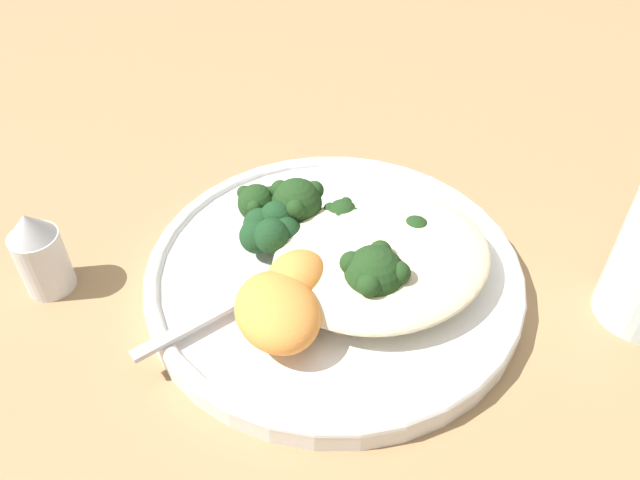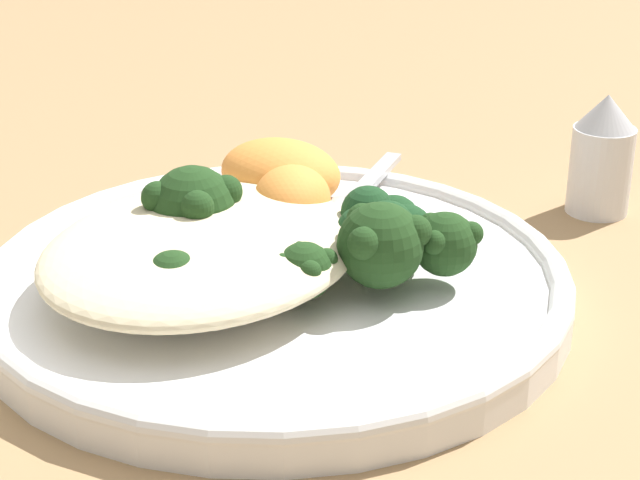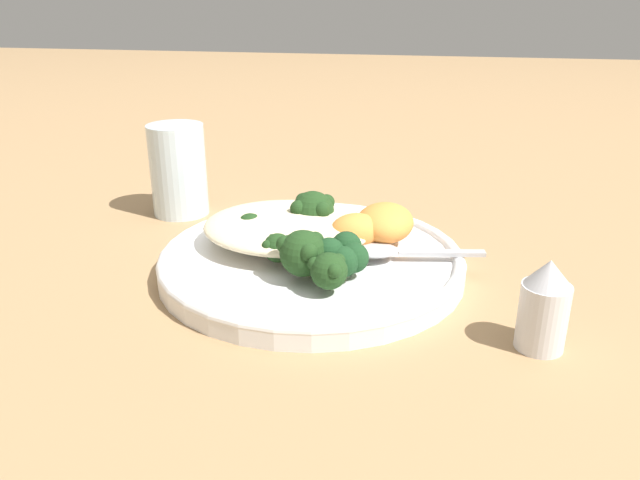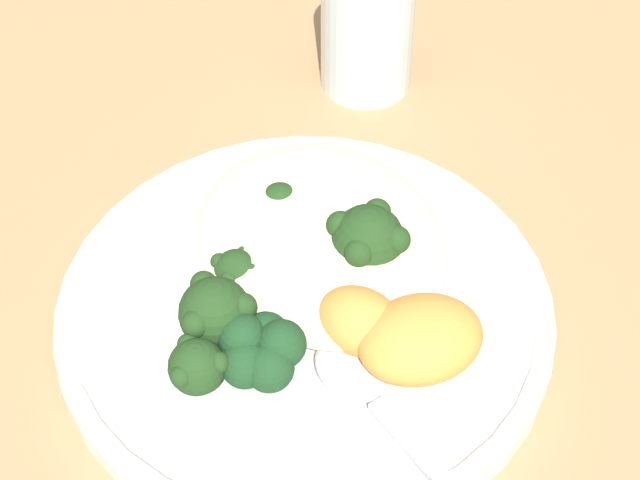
{
  "view_description": "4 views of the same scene",
  "coord_description": "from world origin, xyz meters",
  "px_view_note": "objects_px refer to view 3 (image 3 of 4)",
  "views": [
    {
      "loc": [
        0.15,
        0.31,
        0.35
      ],
      "look_at": [
        -0.0,
        0.02,
        0.05
      ],
      "focal_mm": 35.0,
      "sensor_mm": 36.0,
      "label": 1
    },
    {
      "loc": [
        -0.41,
        -0.24,
        0.24
      ],
      "look_at": [
        -0.01,
        0.0,
        0.03
      ],
      "focal_mm": 60.0,
      "sensor_mm": 36.0,
      "label": 2
    },
    {
      "loc": [
        0.09,
        -0.51,
        0.25
      ],
      "look_at": [
        -0.01,
        0.01,
        0.03
      ],
      "focal_mm": 35.0,
      "sensor_mm": 36.0,
      "label": 3
    },
    {
      "loc": [
        0.34,
        -0.14,
        0.49
      ],
      "look_at": [
        -0.03,
        0.03,
        0.05
      ],
      "focal_mm": 60.0,
      "sensor_mm": 36.0,
      "label": 4
    }
  ],
  "objects_px": {
    "sweet_potato_chunk_1": "(385,223)",
    "water_glass": "(178,170)",
    "broccoli_stalk_4": "(333,263)",
    "quinoa_mound": "(289,226)",
    "plate": "(312,260)",
    "broccoli_stalk_3": "(308,252)",
    "salt_shaker": "(544,306)",
    "broccoli_stalk_0": "(316,216)",
    "broccoli_stalk_2": "(294,248)",
    "kale_tuft": "(341,254)",
    "sweet_potato_chunk_0": "(355,231)",
    "spoon": "(385,250)",
    "broccoli_stalk_1": "(275,233)"
  },
  "relations": [
    {
      "from": "broccoli_stalk_4",
      "to": "water_glass",
      "type": "bearing_deg",
      "value": -132.78
    },
    {
      "from": "salt_shaker",
      "to": "quinoa_mound",
      "type": "bearing_deg",
      "value": 150.88
    },
    {
      "from": "quinoa_mound",
      "to": "broccoli_stalk_1",
      "type": "xyz_separation_m",
      "value": [
        -0.01,
        -0.01,
        -0.0
      ]
    },
    {
      "from": "plate",
      "to": "salt_shaker",
      "type": "relative_size",
      "value": 4.0
    },
    {
      "from": "sweet_potato_chunk_1",
      "to": "spoon",
      "type": "distance_m",
      "value": 0.04
    },
    {
      "from": "kale_tuft",
      "to": "salt_shaker",
      "type": "relative_size",
      "value": 0.67
    },
    {
      "from": "broccoli_stalk_1",
      "to": "water_glass",
      "type": "distance_m",
      "value": 0.19
    },
    {
      "from": "kale_tuft",
      "to": "spoon",
      "type": "height_order",
      "value": "kale_tuft"
    },
    {
      "from": "broccoli_stalk_1",
      "to": "salt_shaker",
      "type": "xyz_separation_m",
      "value": [
        0.23,
        -0.11,
        0.0
      ]
    },
    {
      "from": "plate",
      "to": "broccoli_stalk_4",
      "type": "xyz_separation_m",
      "value": [
        0.03,
        -0.05,
        0.02
      ]
    },
    {
      "from": "quinoa_mound",
      "to": "broccoli_stalk_2",
      "type": "relative_size",
      "value": 1.87
    },
    {
      "from": "spoon",
      "to": "water_glass",
      "type": "relative_size",
      "value": 1.2
    },
    {
      "from": "plate",
      "to": "salt_shaker",
      "type": "xyz_separation_m",
      "value": [
        0.19,
        -0.1,
        0.02
      ]
    },
    {
      "from": "sweet_potato_chunk_1",
      "to": "water_glass",
      "type": "xyz_separation_m",
      "value": [
        -0.25,
        0.09,
        0.01
      ]
    },
    {
      "from": "broccoli_stalk_4",
      "to": "kale_tuft",
      "type": "distance_m",
      "value": 0.01
    },
    {
      "from": "broccoli_stalk_0",
      "to": "broccoli_stalk_3",
      "type": "height_order",
      "value": "broccoli_stalk_0"
    },
    {
      "from": "plate",
      "to": "broccoli_stalk_1",
      "type": "height_order",
      "value": "broccoli_stalk_1"
    },
    {
      "from": "water_glass",
      "to": "salt_shaker",
      "type": "xyz_separation_m",
      "value": [
        0.38,
        -0.23,
        -0.02
      ]
    },
    {
      "from": "broccoli_stalk_0",
      "to": "broccoli_stalk_4",
      "type": "height_order",
      "value": "broccoli_stalk_0"
    },
    {
      "from": "broccoli_stalk_3",
      "to": "broccoli_stalk_4",
      "type": "height_order",
      "value": "broccoli_stalk_3"
    },
    {
      "from": "plate",
      "to": "spoon",
      "type": "xyz_separation_m",
      "value": [
        0.07,
        0.0,
        0.01
      ]
    },
    {
      "from": "broccoli_stalk_2",
      "to": "salt_shaker",
      "type": "relative_size",
      "value": 1.24
    },
    {
      "from": "broccoli_stalk_2",
      "to": "plate",
      "type": "bearing_deg",
      "value": -146.22
    },
    {
      "from": "broccoli_stalk_2",
      "to": "spoon",
      "type": "bearing_deg",
      "value": 167.43
    },
    {
      "from": "broccoli_stalk_4",
      "to": "quinoa_mound",
      "type": "bearing_deg",
      "value": -145.33
    },
    {
      "from": "salt_shaker",
      "to": "spoon",
      "type": "bearing_deg",
      "value": 140.85
    },
    {
      "from": "plate",
      "to": "water_glass",
      "type": "distance_m",
      "value": 0.23
    },
    {
      "from": "quinoa_mound",
      "to": "broccoli_stalk_3",
      "type": "xyz_separation_m",
      "value": [
        0.03,
        -0.07,
        0.01
      ]
    },
    {
      "from": "plate",
      "to": "broccoli_stalk_3",
      "type": "height_order",
      "value": "broccoli_stalk_3"
    },
    {
      "from": "broccoli_stalk_0",
      "to": "water_glass",
      "type": "xyz_separation_m",
      "value": [
        -0.18,
        0.09,
        0.01
      ]
    },
    {
      "from": "broccoli_stalk_4",
      "to": "sweet_potato_chunk_1",
      "type": "height_order",
      "value": "sweet_potato_chunk_1"
    },
    {
      "from": "broccoli_stalk_2",
      "to": "water_glass",
      "type": "height_order",
      "value": "water_glass"
    },
    {
      "from": "broccoli_stalk_0",
      "to": "salt_shaker",
      "type": "distance_m",
      "value": 0.24
    },
    {
      "from": "sweet_potato_chunk_0",
      "to": "water_glass",
      "type": "xyz_separation_m",
      "value": [
        -0.22,
        0.12,
        0.01
      ]
    },
    {
      "from": "broccoli_stalk_1",
      "to": "broccoli_stalk_2",
      "type": "relative_size",
      "value": 1.26
    },
    {
      "from": "broccoli_stalk_2",
      "to": "kale_tuft",
      "type": "relative_size",
      "value": 1.85
    },
    {
      "from": "sweet_potato_chunk_1",
      "to": "plate",
      "type": "bearing_deg",
      "value": -149.32
    },
    {
      "from": "plate",
      "to": "sweet_potato_chunk_0",
      "type": "relative_size",
      "value": 5.76
    },
    {
      "from": "sweet_potato_chunk_0",
      "to": "kale_tuft",
      "type": "bearing_deg",
      "value": -95.52
    },
    {
      "from": "broccoli_stalk_4",
      "to": "broccoli_stalk_2",
      "type": "bearing_deg",
      "value": -127.75
    },
    {
      "from": "plate",
      "to": "salt_shaker",
      "type": "height_order",
      "value": "salt_shaker"
    },
    {
      "from": "kale_tuft",
      "to": "water_glass",
      "type": "bearing_deg",
      "value": 141.61
    },
    {
      "from": "broccoli_stalk_2",
      "to": "broccoli_stalk_3",
      "type": "height_order",
      "value": "broccoli_stalk_3"
    },
    {
      "from": "broccoli_stalk_4",
      "to": "sweet_potato_chunk_1",
      "type": "xyz_separation_m",
      "value": [
        0.04,
        0.09,
        0.01
      ]
    },
    {
      "from": "broccoli_stalk_2",
      "to": "sweet_potato_chunk_0",
      "type": "relative_size",
      "value": 1.79
    },
    {
      "from": "quinoa_mound",
      "to": "broccoli_stalk_3",
      "type": "height_order",
      "value": "broccoli_stalk_3"
    },
    {
      "from": "broccoli_stalk_3",
      "to": "broccoli_stalk_4",
      "type": "bearing_deg",
      "value": 101.82
    },
    {
      "from": "sweet_potato_chunk_0",
      "to": "water_glass",
      "type": "height_order",
      "value": "water_glass"
    },
    {
      "from": "plate",
      "to": "quinoa_mound",
      "type": "height_order",
      "value": "quinoa_mound"
    },
    {
      "from": "broccoli_stalk_2",
      "to": "kale_tuft",
      "type": "xyz_separation_m",
      "value": [
        0.05,
        -0.02,
        0.0
      ]
    }
  ]
}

